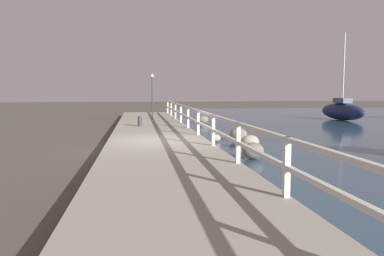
# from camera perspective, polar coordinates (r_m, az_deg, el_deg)

# --- Properties ---
(ground_plane) EXTENTS (120.00, 120.00, 0.00)m
(ground_plane) POSITION_cam_1_polar(r_m,az_deg,el_deg) (13.20, -5.15, -3.21)
(ground_plane) COLOR #4C473D
(dock_walkway) EXTENTS (3.52, 36.00, 0.30)m
(dock_walkway) POSITION_cam_1_polar(r_m,az_deg,el_deg) (13.17, -5.16, -2.56)
(dock_walkway) COLOR gray
(dock_walkway) RESTS_ON ground
(railing) EXTENTS (0.10, 32.50, 0.99)m
(railing) POSITION_cam_1_polar(r_m,az_deg,el_deg) (13.28, 1.98, 1.12)
(railing) COLOR beige
(railing) RESTS_ON dock_walkway
(boulder_far_strip) EXTENTS (0.72, 0.65, 0.54)m
(boulder_far_strip) POSITION_cam_1_polar(r_m,az_deg,el_deg) (15.30, 7.08, -0.99)
(boulder_far_strip) COLOR #666056
(boulder_far_strip) RESTS_ON ground
(boulder_near_dock) EXTENTS (0.72, 0.65, 0.54)m
(boulder_near_dock) POSITION_cam_1_polar(r_m,az_deg,el_deg) (23.05, 1.65, 1.26)
(boulder_near_dock) COLOR #666056
(boulder_near_dock) RESTS_ON ground
(boulder_water_edge) EXTENTS (0.41, 0.37, 0.31)m
(boulder_water_edge) POSITION_cam_1_polar(r_m,az_deg,el_deg) (14.99, 3.61, -1.55)
(boulder_water_edge) COLOR gray
(boulder_water_edge) RESTS_ON ground
(boulder_mid_strip) EXTENTS (0.64, 0.58, 0.48)m
(boulder_mid_strip) POSITION_cam_1_polar(r_m,az_deg,el_deg) (13.40, 8.84, -2.08)
(boulder_mid_strip) COLOR gray
(boulder_mid_strip) RESTS_ON ground
(boulder_downstream) EXTENTS (0.66, 0.60, 0.50)m
(boulder_downstream) POSITION_cam_1_polar(r_m,az_deg,el_deg) (11.33, 9.25, -3.44)
(boulder_downstream) COLOR #666056
(boulder_downstream) RESTS_ON ground
(mooring_bollard) EXTENTS (0.20, 0.20, 0.52)m
(mooring_bollard) POSITION_cam_1_polar(r_m,az_deg,el_deg) (18.61, -7.97, 1.07)
(mooring_bollard) COLOR #333338
(mooring_bollard) RESTS_ON dock_walkway
(dock_lamp) EXTENTS (0.21, 0.21, 2.76)m
(dock_lamp) POSITION_cam_1_polar(r_m,az_deg,el_deg) (23.22, -6.09, 5.94)
(dock_lamp) COLOR #2D2D33
(dock_lamp) RESTS_ON dock_walkway
(sailboat_navy) EXTENTS (1.70, 4.42, 6.03)m
(sailboat_navy) POSITION_cam_1_polar(r_m,az_deg,el_deg) (28.27, 21.91, 2.46)
(sailboat_navy) COLOR #192347
(sailboat_navy) RESTS_ON water_surface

